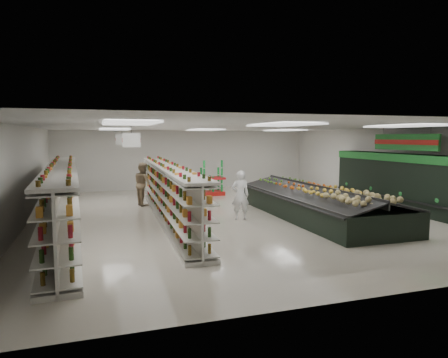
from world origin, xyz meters
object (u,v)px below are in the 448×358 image
object	(u,v)px
soda_endcap	(211,180)
shopper_main	(240,195)
produce_island	(315,202)
shopper_background	(143,184)
gondola_center	(169,195)
gondola_left	(63,201)

from	to	relation	value
soda_endcap	shopper_main	world-z (taller)	shopper_main
produce_island	shopper_background	bearing A→B (deg)	142.28
gondola_center	shopper_background	bearing A→B (deg)	101.17
shopper_background	gondola_left	bearing A→B (deg)	131.18
gondola_left	gondola_center	distance (m)	3.42
produce_island	shopper_background	xyz separation A→B (m)	(-5.56, 4.30, 0.37)
produce_island	shopper_main	size ratio (longest dim) A/B	4.57
gondola_left	soda_endcap	size ratio (longest dim) A/B	7.24
soda_endcap	shopper_background	bearing A→B (deg)	-150.95
shopper_main	gondola_center	bearing A→B (deg)	-12.64
produce_island	shopper_main	bearing A→B (deg)	173.25
produce_island	soda_endcap	distance (m)	6.58
gondola_left	produce_island	bearing A→B (deg)	-6.09
gondola_center	soda_endcap	xyz separation A→B (m)	(3.01, 5.08, -0.09)
soda_endcap	shopper_background	world-z (taller)	shopper_background
gondola_center	shopper_main	bearing A→B (deg)	-18.06
shopper_main	shopper_background	xyz separation A→B (m)	(-2.83, 3.97, 0.05)
gondola_left	shopper_main	bearing A→B (deg)	-4.42
gondola_center	shopper_main	size ratio (longest dim) A/B	6.30
soda_endcap	shopper_main	bearing A→B (deg)	-96.55
gondola_left	shopper_main	world-z (taller)	gondola_left
gondola_left	soda_endcap	xyz separation A→B (m)	(6.36, 5.77, -0.14)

